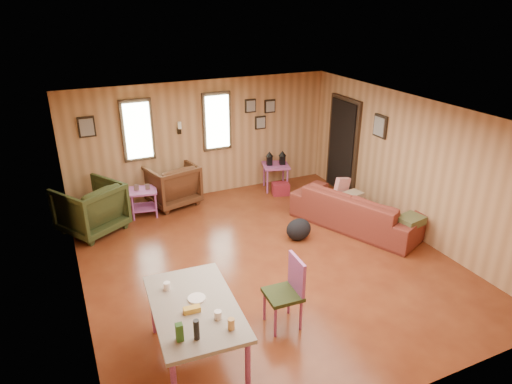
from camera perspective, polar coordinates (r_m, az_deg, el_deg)
room at (r=7.11m, az=1.66°, el=1.01°), size 5.54×6.04×2.44m
sofa at (r=8.42m, az=12.55°, el=-1.39°), size 1.59×2.44×0.93m
recliner_brown at (r=9.29m, az=-10.53°, el=1.20°), size 1.09×1.04×0.93m
recliner_green at (r=8.56m, az=-20.00°, el=-1.64°), size 1.29×1.27×0.99m
end_table at (r=8.95m, az=-13.88°, el=-0.71°), size 0.58×0.55×0.65m
side_table at (r=9.82m, az=2.49°, el=3.60°), size 0.67×0.67×0.87m
cooler at (r=9.71m, az=3.10°, el=0.40°), size 0.41×0.34×0.25m
backpack at (r=7.93m, az=5.35°, el=-4.67°), size 0.51×0.42×0.39m
sofa_pillows at (r=8.36m, az=14.85°, el=-1.51°), size 0.74×1.82×0.37m
dining_table at (r=5.25m, az=-7.65°, el=-14.54°), size 1.01×1.58×1.00m
dining_chair at (r=5.86m, az=4.06°, el=-11.93°), size 0.45×0.45×0.95m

